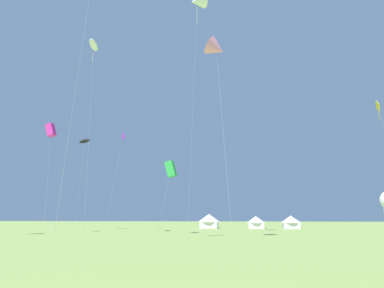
{
  "coord_description": "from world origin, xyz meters",
  "views": [
    {
      "loc": [
        5.93,
        -3.91,
        2.14
      ],
      "look_at": [
        0.0,
        32.0,
        10.64
      ],
      "focal_mm": 29.66,
      "sensor_mm": 36.0,
      "label": 1
    }
  ],
  "objects_px": {
    "kite_magenta_box": "(51,130)",
    "festival_tent_left": "(291,221)",
    "kite_purple_diamond": "(123,139)",
    "kite_yellow_diamond": "(379,110)",
    "kite_white_parafoil": "(94,45)",
    "kite_green_box": "(171,169)",
    "kite_pink_delta": "(216,49)",
    "kite_black_parafoil": "(85,141)",
    "festival_tent_center": "(209,220)",
    "festival_tent_right": "(256,222)",
    "kite_white_delta": "(197,1)"
  },
  "relations": [
    {
      "from": "kite_black_parafoil",
      "to": "festival_tent_right",
      "type": "relative_size",
      "value": 4.42
    },
    {
      "from": "kite_white_parafoil",
      "to": "festival_tent_right",
      "type": "xyz_separation_m",
      "value": [
        23.38,
        28.59,
        -25.69
      ]
    },
    {
      "from": "kite_white_delta",
      "to": "festival_tent_center",
      "type": "distance_m",
      "value": 42.07
    },
    {
      "from": "kite_white_parafoil",
      "to": "kite_white_delta",
      "type": "bearing_deg",
      "value": 9.37
    },
    {
      "from": "kite_purple_diamond",
      "to": "kite_white_delta",
      "type": "bearing_deg",
      "value": -40.74
    },
    {
      "from": "kite_magenta_box",
      "to": "festival_tent_left",
      "type": "xyz_separation_m",
      "value": [
        37.89,
        25.53,
        -13.78
      ]
    },
    {
      "from": "festival_tent_right",
      "to": "festival_tent_center",
      "type": "bearing_deg",
      "value": 180.0
    },
    {
      "from": "kite_purple_diamond",
      "to": "kite_yellow_diamond",
      "type": "height_order",
      "value": "kite_purple_diamond"
    },
    {
      "from": "kite_white_delta",
      "to": "kite_white_parafoil",
      "type": "bearing_deg",
      "value": -170.63
    },
    {
      "from": "kite_yellow_diamond",
      "to": "festival_tent_center",
      "type": "bearing_deg",
      "value": 135.51
    },
    {
      "from": "kite_pink_delta",
      "to": "kite_white_parafoil",
      "type": "xyz_separation_m",
      "value": [
        -18.71,
        6.89,
        6.19
      ]
    },
    {
      "from": "kite_pink_delta",
      "to": "kite_magenta_box",
      "type": "xyz_separation_m",
      "value": [
        -26.31,
        9.95,
        -5.67
      ]
    },
    {
      "from": "kite_magenta_box",
      "to": "kite_yellow_diamond",
      "type": "bearing_deg",
      "value": 0.66
    },
    {
      "from": "kite_magenta_box",
      "to": "festival_tent_center",
      "type": "distance_m",
      "value": 35.92
    },
    {
      "from": "kite_white_delta",
      "to": "festival_tent_right",
      "type": "relative_size",
      "value": 9.48
    },
    {
      "from": "kite_yellow_diamond",
      "to": "kite_white_parafoil",
      "type": "height_order",
      "value": "kite_white_parafoil"
    },
    {
      "from": "kite_white_delta",
      "to": "kite_white_parafoil",
      "type": "relative_size",
      "value": 1.31
    },
    {
      "from": "kite_green_box",
      "to": "kite_white_parafoil",
      "type": "height_order",
      "value": "kite_white_parafoil"
    },
    {
      "from": "kite_yellow_diamond",
      "to": "festival_tent_right",
      "type": "relative_size",
      "value": 4.53
    },
    {
      "from": "kite_pink_delta",
      "to": "festival_tent_left",
      "type": "xyz_separation_m",
      "value": [
        11.58,
        35.48,
        -19.45
      ]
    },
    {
      "from": "festival_tent_right",
      "to": "festival_tent_left",
      "type": "xyz_separation_m",
      "value": [
        6.91,
        0.0,
        0.06
      ]
    },
    {
      "from": "kite_yellow_diamond",
      "to": "festival_tent_center",
      "type": "xyz_separation_m",
      "value": [
        -25.44,
        24.99,
        -14.34
      ]
    },
    {
      "from": "kite_purple_diamond",
      "to": "festival_tent_center",
      "type": "distance_m",
      "value": 24.57
    },
    {
      "from": "festival_tent_center",
      "to": "kite_white_delta",
      "type": "bearing_deg",
      "value": -86.75
    },
    {
      "from": "kite_pink_delta",
      "to": "kite_white_parafoil",
      "type": "relative_size",
      "value": 0.81
    },
    {
      "from": "kite_purple_diamond",
      "to": "festival_tent_center",
      "type": "xyz_separation_m",
      "value": [
        15.3,
        11.62,
        -15.31
      ]
    },
    {
      "from": "kite_yellow_diamond",
      "to": "festival_tent_left",
      "type": "height_order",
      "value": "kite_yellow_diamond"
    },
    {
      "from": "kite_magenta_box",
      "to": "festival_tent_left",
      "type": "relative_size",
      "value": 4.1
    },
    {
      "from": "kite_green_box",
      "to": "kite_white_parafoil",
      "type": "bearing_deg",
      "value": -158.45
    },
    {
      "from": "kite_yellow_diamond",
      "to": "kite_white_parafoil",
      "type": "relative_size",
      "value": 0.63
    },
    {
      "from": "kite_magenta_box",
      "to": "kite_black_parafoil",
      "type": "bearing_deg",
      "value": 93.88
    },
    {
      "from": "festival_tent_left",
      "to": "kite_yellow_diamond",
      "type": "bearing_deg",
      "value": -70.47
    },
    {
      "from": "kite_purple_diamond",
      "to": "kite_white_parafoil",
      "type": "distance_m",
      "value": 19.82
    },
    {
      "from": "kite_black_parafoil",
      "to": "festival_tent_right",
      "type": "xyz_separation_m",
      "value": [
        31.78,
        13.64,
        -14.99
      ]
    },
    {
      "from": "kite_yellow_diamond",
      "to": "festival_tent_right",
      "type": "bearing_deg",
      "value": 122.26
    },
    {
      "from": "kite_purple_diamond",
      "to": "kite_yellow_diamond",
      "type": "relative_size",
      "value": 1.06
    },
    {
      "from": "kite_green_box",
      "to": "kite_magenta_box",
      "type": "xyz_separation_m",
      "value": [
        -18.59,
        -1.28,
        6.26
      ]
    },
    {
      "from": "kite_magenta_box",
      "to": "festival_tent_center",
      "type": "height_order",
      "value": "kite_magenta_box"
    },
    {
      "from": "kite_magenta_box",
      "to": "kite_white_parafoil",
      "type": "distance_m",
      "value": 14.41
    },
    {
      "from": "festival_tent_left",
      "to": "kite_white_parafoil",
      "type": "bearing_deg",
      "value": -136.66
    },
    {
      "from": "kite_magenta_box",
      "to": "festival_tent_left",
      "type": "distance_m",
      "value": 47.72
    },
    {
      "from": "kite_yellow_diamond",
      "to": "festival_tent_left",
      "type": "relative_size",
      "value": 4.35
    },
    {
      "from": "festival_tent_right",
      "to": "kite_magenta_box",
      "type": "bearing_deg",
      "value": -140.5
    },
    {
      "from": "kite_purple_diamond",
      "to": "kite_magenta_box",
      "type": "relative_size",
      "value": 1.13
    },
    {
      "from": "kite_white_parafoil",
      "to": "festival_tent_left",
      "type": "distance_m",
      "value": 48.91
    },
    {
      "from": "kite_black_parafoil",
      "to": "kite_magenta_box",
      "type": "distance_m",
      "value": 11.98
    },
    {
      "from": "kite_pink_delta",
      "to": "kite_white_parafoil",
      "type": "height_order",
      "value": "kite_white_parafoil"
    },
    {
      "from": "kite_pink_delta",
      "to": "festival_tent_center",
      "type": "distance_m",
      "value": 40.67
    },
    {
      "from": "kite_pink_delta",
      "to": "kite_black_parafoil",
      "type": "bearing_deg",
      "value": 141.15
    },
    {
      "from": "kite_white_delta",
      "to": "festival_tent_left",
      "type": "height_order",
      "value": "kite_white_delta"
    }
  ]
}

